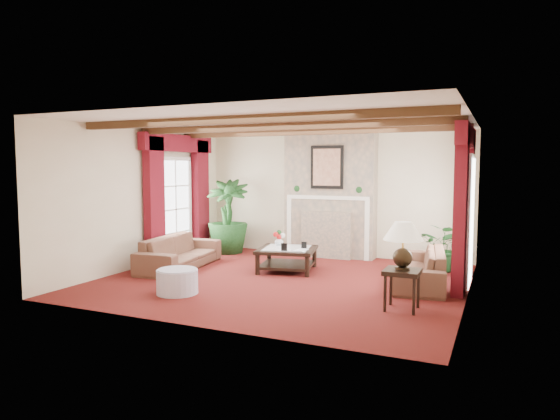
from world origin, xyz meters
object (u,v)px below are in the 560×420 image
at_px(sofa_right, 419,261).
at_px(potted_palm, 228,232).
at_px(coffee_table, 287,259).
at_px(sofa_left, 180,247).
at_px(ottoman, 177,282).
at_px(side_table, 402,290).

relative_size(sofa_right, potted_palm, 1.11).
bearing_deg(potted_palm, coffee_table, -32.06).
distance_m(sofa_left, coffee_table, 2.11).
bearing_deg(ottoman, side_table, 9.05).
relative_size(potted_palm, coffee_table, 1.80).
bearing_deg(sofa_left, coffee_table, -80.38).
distance_m(sofa_right, potted_palm, 4.67).
bearing_deg(coffee_table, potted_palm, 135.90).
bearing_deg(side_table, potted_palm, 146.26).
distance_m(sofa_left, ottoman, 2.02).
bearing_deg(side_table, sofa_left, 165.82).
bearing_deg(sofa_left, sofa_right, -90.66).
bearing_deg(sofa_left, ottoman, -152.69).
bearing_deg(ottoman, sofa_left, 124.26).
bearing_deg(sofa_right, side_table, -7.55).
height_order(sofa_left, sofa_right, sofa_left).
relative_size(sofa_right, coffee_table, 1.99).
height_order(sofa_left, potted_palm, potted_palm).
bearing_deg(sofa_left, side_table, -111.14).
relative_size(side_table, ottoman, 0.88).
xyz_separation_m(sofa_right, potted_palm, (-4.47, 1.37, 0.07)).
height_order(sofa_right, side_table, sofa_right).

